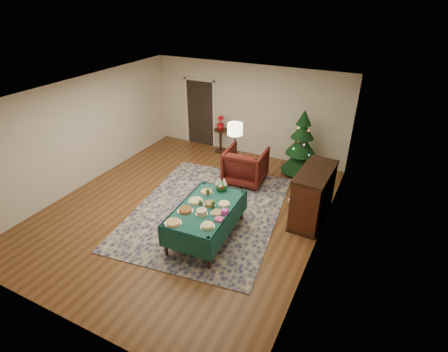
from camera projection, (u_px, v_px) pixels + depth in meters
The scene contains 25 objects.
room_shell at pixel (184, 156), 7.55m from camera, with size 7.00×7.00×7.00m.
doorway at pixel (200, 111), 11.03m from camera, with size 1.08×0.04×2.16m.
rug at pixel (207, 211), 8.09m from camera, with size 3.20×4.20×0.02m, color #121743.
buffet_table at pixel (206, 213), 7.00m from camera, with size 1.19×1.91×0.72m.
platter_0 at pixel (173, 222), 6.45m from camera, with size 0.32×0.32×0.05m.
platter_1 at pixel (208, 226), 6.35m from camera, with size 0.26×0.26×0.06m.
platter_2 at pixel (185, 210), 6.80m from camera, with size 0.31×0.31×0.05m.
platter_3 at pixel (202, 212), 6.70m from camera, with size 0.24×0.24×0.10m.
platter_4 at pixel (217, 213), 6.73m from camera, with size 0.25×0.25×0.04m.
platter_5 at pixel (196, 201), 7.09m from camera, with size 0.32×0.32×0.05m.
platter_6 at pixel (210, 204), 6.98m from camera, with size 0.25×0.25×0.07m.
platter_7 at pixel (224, 204), 7.00m from camera, with size 0.26×0.26×0.04m.
platter_8 at pixel (207, 192), 7.41m from camera, with size 0.28×0.28×0.04m.
goblet_0 at pixel (208, 193), 7.24m from camera, with size 0.08×0.08×0.17m.
goblet_1 at pixel (213, 204), 6.86m from camera, with size 0.08×0.08×0.17m.
goblet_2 at pixel (201, 204), 6.87m from camera, with size 0.08×0.08×0.17m.
napkin_stack at pixel (219, 219), 6.54m from camera, with size 0.14×0.14×0.04m, color #EA419A.
gift_box at pixel (225, 212), 6.71m from camera, with size 0.12×0.12×0.10m, color #DB3CB1.
centerpiece at pixel (221, 185), 7.44m from camera, with size 0.26×0.26×0.30m.
armchair at pixel (246, 164), 9.08m from camera, with size 1.00×0.93×1.02m, color #4B1410.
floor_lamp at pixel (235, 133), 8.76m from camera, with size 0.38×0.38×1.59m.
side_table at pixel (221, 141), 10.83m from camera, with size 0.41×0.41×0.73m.
potted_plant at pixel (220, 126), 10.59m from camera, with size 0.24×0.43×0.24m, color red.
christmas_tree at pixel (301, 146), 9.37m from camera, with size 1.24×1.24×1.81m.
piano at pixel (313, 196), 7.53m from camera, with size 0.74×1.45×1.23m.
Camera 1 is at (3.81, -5.73, 4.59)m, focal length 28.00 mm.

